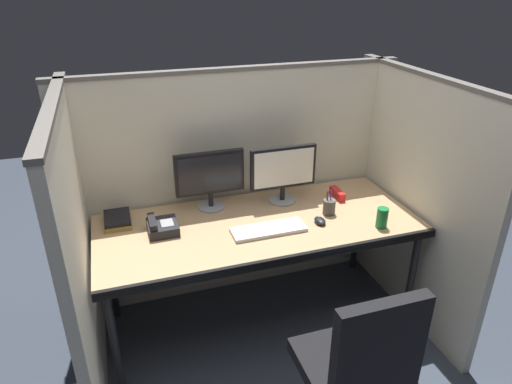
% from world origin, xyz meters
% --- Properties ---
extents(ground_plane, '(8.00, 8.00, 0.00)m').
position_xyz_m(ground_plane, '(0.00, 0.00, 0.00)').
color(ground_plane, '#383F4C').
extents(cubicle_partition_rear, '(2.21, 0.06, 1.57)m').
position_xyz_m(cubicle_partition_rear, '(0.00, 0.74, 0.79)').
color(cubicle_partition_rear, beige).
rests_on(cubicle_partition_rear, ground).
extents(cubicle_partition_left, '(0.06, 1.41, 1.57)m').
position_xyz_m(cubicle_partition_left, '(-0.99, 0.20, 0.79)').
color(cubicle_partition_left, beige).
rests_on(cubicle_partition_left, ground).
extents(cubicle_partition_right, '(0.06, 1.41, 1.57)m').
position_xyz_m(cubicle_partition_right, '(0.99, 0.20, 0.79)').
color(cubicle_partition_right, beige).
rests_on(cubicle_partition_right, ground).
extents(desk, '(1.90, 0.80, 0.74)m').
position_xyz_m(desk, '(0.00, 0.29, 0.69)').
color(desk, tan).
rests_on(desk, ground).
extents(monitor_left, '(0.43, 0.17, 0.37)m').
position_xyz_m(monitor_left, '(-0.22, 0.58, 0.96)').
color(monitor_left, gray).
rests_on(monitor_left, desk).
extents(monitor_right, '(0.43, 0.17, 0.37)m').
position_xyz_m(monitor_right, '(0.24, 0.52, 0.96)').
color(monitor_right, gray).
rests_on(monitor_right, desk).
extents(keyboard_main, '(0.43, 0.15, 0.02)m').
position_xyz_m(keyboard_main, '(0.02, 0.19, 0.75)').
color(keyboard_main, silver).
rests_on(keyboard_main, desk).
extents(computer_mouse, '(0.06, 0.10, 0.04)m').
position_xyz_m(computer_mouse, '(0.34, 0.18, 0.76)').
color(computer_mouse, black).
rests_on(computer_mouse, desk).
extents(desk_phone, '(0.17, 0.19, 0.09)m').
position_xyz_m(desk_phone, '(-0.56, 0.37, 0.77)').
color(desk_phone, black).
rests_on(desk_phone, desk).
extents(soda_can, '(0.07, 0.07, 0.12)m').
position_xyz_m(soda_can, '(0.67, 0.03, 0.80)').
color(soda_can, '#197233').
rests_on(soda_can, desk).
extents(red_stapler, '(0.04, 0.15, 0.06)m').
position_xyz_m(red_stapler, '(0.60, 0.46, 0.77)').
color(red_stapler, red).
rests_on(red_stapler, desk).
extents(book_stack, '(0.15, 0.23, 0.04)m').
position_xyz_m(book_stack, '(-0.80, 0.56, 0.76)').
color(book_stack, olive).
rests_on(book_stack, desk).
extents(pen_cup, '(0.08, 0.08, 0.16)m').
position_xyz_m(pen_cup, '(0.45, 0.27, 0.79)').
color(pen_cup, '#4C4742').
rests_on(pen_cup, desk).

